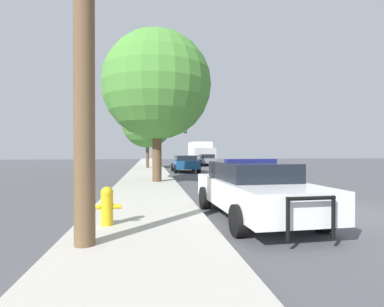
# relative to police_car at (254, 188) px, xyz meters

# --- Properties ---
(ground_plane) EXTENTS (110.00, 110.00, 0.00)m
(ground_plane) POSITION_rel_police_car_xyz_m (2.32, 0.33, -0.77)
(ground_plane) COLOR #4F4F54
(sidewalk_left) EXTENTS (3.00, 110.00, 0.13)m
(sidewalk_left) POSITION_rel_police_car_xyz_m (-2.78, 0.33, -0.70)
(sidewalk_left) COLOR #BCB7AD
(sidewalk_left) RESTS_ON ground_plane
(police_car) EXTENTS (2.31, 5.02, 1.52)m
(police_car) POSITION_rel_police_car_xyz_m (0.00, 0.00, 0.00)
(police_car) COLOR white
(police_car) RESTS_ON ground_plane
(fire_hydrant) EXTENTS (0.62, 0.27, 0.83)m
(fire_hydrant) POSITION_rel_police_car_xyz_m (-3.57, -0.76, -0.19)
(fire_hydrant) COLOR gold
(fire_hydrant) RESTS_ON sidewalk_left
(traffic_light) EXTENTS (3.68, 0.35, 4.63)m
(traffic_light) POSITION_rel_police_car_xyz_m (-0.60, 25.97, 2.66)
(traffic_light) COLOR #424247
(traffic_light) RESTS_ON sidewalk_left
(car_background_distant) EXTENTS (2.19, 4.77, 1.31)m
(car_background_distant) POSITION_rel_police_car_xyz_m (4.85, 41.10, -0.06)
(car_background_distant) COLOR black
(car_background_distant) RESTS_ON ground_plane
(car_background_midblock) EXTENTS (2.09, 4.09, 1.36)m
(car_background_midblock) POSITION_rel_police_car_xyz_m (0.22, 16.81, -0.03)
(car_background_midblock) COLOR navy
(car_background_midblock) RESTS_ON ground_plane
(car_background_oncoming) EXTENTS (2.15, 4.17, 1.33)m
(car_background_oncoming) POSITION_rel_police_car_xyz_m (4.02, 26.96, -0.05)
(car_background_oncoming) COLOR slate
(car_background_oncoming) RESTS_ON ground_plane
(box_truck) EXTENTS (2.90, 7.00, 2.95)m
(box_truck) POSITION_rel_police_car_xyz_m (4.31, 33.09, 0.84)
(box_truck) COLOR #B7B7BC
(box_truck) RESTS_ON ground_plane
(tree_sidewalk_mid) EXTENTS (4.83, 4.83, 6.72)m
(tree_sidewalk_mid) POSITION_rel_police_car_xyz_m (-2.87, 21.34, 3.66)
(tree_sidewalk_mid) COLOR brown
(tree_sidewalk_mid) RESTS_ON sidewalk_left
(tree_sidewalk_near) EXTENTS (5.67, 5.67, 7.89)m
(tree_sidewalk_near) POSITION_rel_police_car_xyz_m (-2.28, 8.36, 4.40)
(tree_sidewalk_near) COLOR brown
(tree_sidewalk_near) RESTS_ON sidewalk_left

